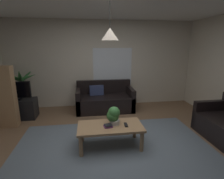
% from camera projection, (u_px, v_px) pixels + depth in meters
% --- Properties ---
extents(floor, '(5.56, 4.96, 0.02)m').
position_uv_depth(floor, '(114.00, 150.00, 3.14)').
color(floor, brown).
rests_on(floor, ground).
extents(rug, '(3.61, 2.73, 0.01)m').
position_uv_depth(rug, '(116.00, 156.00, 2.95)').
color(rug, slate).
rests_on(rug, ground).
extents(wall_back, '(5.68, 0.06, 2.54)m').
position_uv_depth(wall_back, '(102.00, 64.00, 5.22)').
color(wall_back, beige).
rests_on(wall_back, ground).
extents(window_pane, '(1.17, 0.01, 1.14)m').
position_uv_depth(window_pane, '(112.00, 67.00, 5.26)').
color(window_pane, white).
extents(couch_under_window, '(1.60, 0.81, 0.82)m').
position_uv_depth(couch_under_window, '(105.00, 101.00, 5.00)').
color(couch_under_window, black).
rests_on(couch_under_window, ground).
extents(coffee_table, '(1.18, 0.60, 0.42)m').
position_uv_depth(coffee_table, '(110.00, 129.00, 3.17)').
color(coffee_table, '#A87F56').
rests_on(coffee_table, ground).
extents(book_on_table_0, '(0.16, 0.14, 0.03)m').
position_uv_depth(book_on_table_0, '(108.00, 126.00, 3.09)').
color(book_on_table_0, '#72387F').
rests_on(book_on_table_0, coffee_table).
extents(book_on_table_1, '(0.14, 0.14, 0.02)m').
position_uv_depth(book_on_table_1, '(108.00, 125.00, 3.08)').
color(book_on_table_1, black).
rests_on(book_on_table_1, coffee_table).
extents(remote_on_table_0, '(0.06, 0.16, 0.02)m').
position_uv_depth(remote_on_table_0, '(126.00, 125.00, 3.15)').
color(remote_on_table_0, black).
rests_on(remote_on_table_0, coffee_table).
extents(potted_plant_on_table, '(0.24, 0.23, 0.33)m').
position_uv_depth(potted_plant_on_table, '(114.00, 115.00, 3.18)').
color(potted_plant_on_table, beige).
rests_on(potted_plant_on_table, coffee_table).
extents(tv_stand, '(0.90, 0.44, 0.50)m').
position_uv_depth(tv_stand, '(18.00, 109.00, 4.43)').
color(tv_stand, black).
rests_on(tv_stand, ground).
extents(tv, '(0.75, 0.16, 0.47)m').
position_uv_depth(tv, '(15.00, 91.00, 4.28)').
color(tv, black).
rests_on(tv, tv_stand).
extents(potted_palm_corner, '(0.82, 0.88, 1.25)m').
position_uv_depth(potted_palm_corner, '(23.00, 92.00, 4.80)').
color(potted_palm_corner, brown).
rests_on(potted_palm_corner, ground).
extents(pendant_lamp, '(0.28, 0.28, 0.63)m').
position_uv_depth(pendant_lamp, '(110.00, 34.00, 2.75)').
color(pendant_lamp, black).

